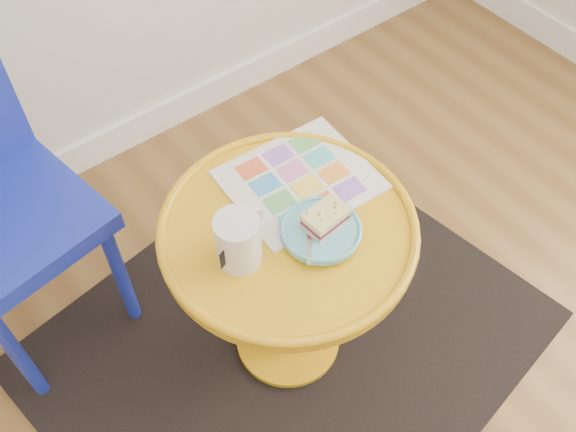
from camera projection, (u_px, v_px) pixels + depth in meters
rug at (288, 340)px, 1.85m from camera, size 1.45×1.28×0.01m
side_table at (288, 265)px, 1.54m from camera, size 0.58×0.58×0.55m
newspaper at (300, 180)px, 1.50m from camera, size 0.35×0.30×0.01m
mug at (239, 239)px, 1.31m from camera, size 0.13×0.10×0.13m
plate at (321, 231)px, 1.39m from camera, size 0.18×0.18×0.02m
cake_slice at (326, 218)px, 1.37m from camera, size 0.10×0.07×0.04m
fork at (309, 235)px, 1.37m from camera, size 0.10×0.12×0.00m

